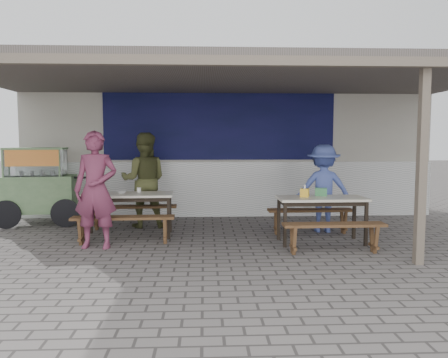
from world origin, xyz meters
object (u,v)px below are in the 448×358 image
(patron_right_table, at_px, (323,188))
(condiment_bowl, at_px, (121,192))
(vendor_cart, at_px, (39,183))
(condiment_jar, at_px, (139,190))
(table_right, at_px, (321,202))
(bench_left_wall, at_px, (133,211))
(tissue_box, at_px, (305,193))
(bench_right_wall, at_px, (310,215))
(patron_wall_side, at_px, (144,180))
(bench_right_street, at_px, (334,231))
(table_left, at_px, (128,198))
(patron_street_side, at_px, (96,190))
(donation_box, at_px, (321,192))
(bench_left_street, at_px, (123,223))

(patron_right_table, bearing_deg, condiment_bowl, 10.54)
(vendor_cart, relative_size, condiment_jar, 23.03)
(table_right, bearing_deg, vendor_cart, 160.01)
(bench_left_wall, height_order, tissue_box, tissue_box)
(tissue_box, bearing_deg, bench_left_wall, 158.48)
(bench_right_wall, xyz_separation_m, patron_wall_side, (-3.05, 0.80, 0.57))
(patron_wall_side, bearing_deg, bench_right_wall, 163.28)
(bench_right_street, distance_m, condiment_jar, 3.46)
(patron_right_table, xyz_separation_m, condiment_jar, (-3.33, -0.04, -0.01))
(table_left, bearing_deg, patron_street_side, -114.91)
(vendor_cart, relative_size, donation_box, 9.73)
(bench_left_street, bearing_deg, table_right, -2.83)
(donation_box, bearing_deg, tissue_box, -156.01)
(patron_right_table, bearing_deg, vendor_cart, -2.48)
(table_right, distance_m, donation_box, 0.25)
(donation_box, bearing_deg, bench_left_wall, 162.46)
(bench_left_wall, height_order, vendor_cart, vendor_cart)
(patron_wall_side, bearing_deg, bench_right_street, 142.85)
(bench_left_street, bearing_deg, table_left, 90.00)
(table_left, height_order, patron_right_table, patron_right_table)
(bench_left_wall, height_order, condiment_bowl, condiment_bowl)
(patron_street_side, bearing_deg, patron_right_table, 19.46)
(condiment_bowl, bearing_deg, vendor_cart, 148.29)
(bench_left_street, bearing_deg, tissue_box, -1.71)
(patron_street_side, distance_m, condiment_jar, 1.14)
(bench_right_wall, relative_size, tissue_box, 11.33)
(table_left, distance_m, patron_right_table, 3.50)
(patron_wall_side, bearing_deg, condiment_bowl, 69.00)
(bench_right_street, xyz_separation_m, bench_right_wall, (-0.02, 1.36, 0.00))
(bench_left_street, height_order, tissue_box, tissue_box)
(patron_wall_side, distance_m, patron_right_table, 3.38)
(donation_box, distance_m, condiment_jar, 3.17)
(patron_right_table, bearing_deg, table_left, 10.88)
(table_right, distance_m, bench_right_wall, 0.76)
(bench_left_wall, bearing_deg, patron_wall_side, 50.61)
(patron_street_side, relative_size, patron_right_table, 1.14)
(patron_wall_side, bearing_deg, bench_left_wall, 50.42)
(table_left, distance_m, bench_right_wall, 3.23)
(vendor_cart, xyz_separation_m, condiment_bowl, (1.83, -1.13, -0.06))
(bench_left_wall, distance_m, bench_right_wall, 3.28)
(table_right, xyz_separation_m, vendor_cart, (-5.17, 1.79, 0.16))
(bench_right_street, xyz_separation_m, patron_wall_side, (-3.07, 2.16, 0.57))
(table_left, height_order, bench_right_street, table_left)
(patron_street_side, bearing_deg, table_right, 6.82)
(patron_wall_side, xyz_separation_m, patron_right_table, (3.33, -0.59, -0.11))
(table_left, relative_size, condiment_bowl, 9.15)
(bench_right_street, bearing_deg, condiment_bowl, 157.33)
(patron_wall_side, distance_m, condiment_bowl, 0.88)
(vendor_cart, height_order, tissue_box, vendor_cart)
(bench_left_street, xyz_separation_m, bench_right_street, (3.21, -0.73, -0.00))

